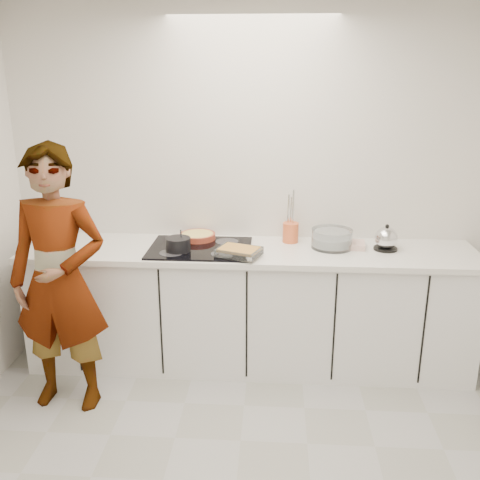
# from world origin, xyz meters

# --- Properties ---
(wall_back) EXTENTS (3.60, 0.00, 2.60)m
(wall_back) POSITION_xyz_m (0.00, 1.60, 1.30)
(wall_back) COLOR silver
(wall_back) RESTS_ON ground
(base_cabinets) EXTENTS (3.20, 0.58, 0.87)m
(base_cabinets) POSITION_xyz_m (0.00, 1.28, 0.43)
(base_cabinets) COLOR white
(base_cabinets) RESTS_ON floor
(countertop) EXTENTS (3.24, 0.64, 0.04)m
(countertop) POSITION_xyz_m (0.00, 1.28, 0.89)
(countertop) COLOR white
(countertop) RESTS_ON base_cabinets
(hob) EXTENTS (0.72, 0.54, 0.01)m
(hob) POSITION_xyz_m (-0.35, 1.26, 0.92)
(hob) COLOR black
(hob) RESTS_ON countertop
(tart_dish) EXTENTS (0.29, 0.29, 0.04)m
(tart_dish) POSITION_xyz_m (-0.40, 1.45, 0.95)
(tart_dish) COLOR #A33D28
(tart_dish) RESTS_ON hob
(saucepan) EXTENTS (0.21, 0.21, 0.17)m
(saucepan) POSITION_xyz_m (-0.49, 1.16, 0.97)
(saucepan) COLOR black
(saucepan) RESTS_ON hob
(baking_dish) EXTENTS (0.34, 0.29, 0.05)m
(baking_dish) POSITION_xyz_m (-0.06, 1.10, 0.95)
(baking_dish) COLOR silver
(baking_dish) RESTS_ON hob
(mixing_bowl) EXTENTS (0.34, 0.34, 0.14)m
(mixing_bowl) POSITION_xyz_m (0.59, 1.35, 0.97)
(mixing_bowl) COLOR silver
(mixing_bowl) RESTS_ON countertop
(tea_towel) EXTENTS (0.26, 0.20, 0.04)m
(tea_towel) POSITION_xyz_m (0.71, 1.38, 0.93)
(tea_towel) COLOR white
(tea_towel) RESTS_ON countertop
(kettle) EXTENTS (0.19, 0.19, 0.19)m
(kettle) POSITION_xyz_m (0.97, 1.33, 0.99)
(kettle) COLOR black
(kettle) RESTS_ON countertop
(utensil_crock) EXTENTS (0.14, 0.14, 0.15)m
(utensil_crock) POSITION_xyz_m (0.30, 1.47, 0.98)
(utensil_crock) COLOR #E26031
(utensil_crock) RESTS_ON countertop
(cook) EXTENTS (0.65, 0.44, 1.73)m
(cook) POSITION_xyz_m (-1.17, 0.70, 0.87)
(cook) COLOR white
(cook) RESTS_ON floor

